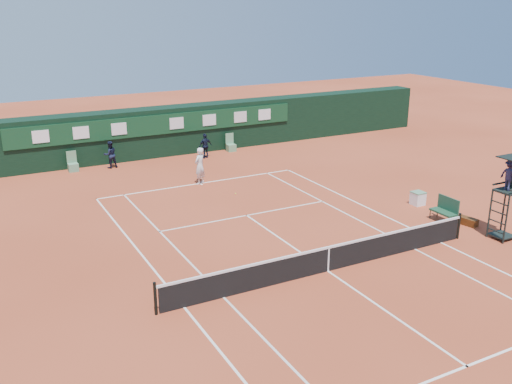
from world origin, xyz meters
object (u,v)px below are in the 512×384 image
umpire_chair (509,181)px  cooler (418,198)px  tennis_net (328,258)px  player (200,166)px  player_bench (446,209)px

umpire_chair → cooler: 5.19m
tennis_net → cooler: size_ratio=20.00×
umpire_chair → player: size_ratio=1.73×
player → cooler: bearing=102.2°
player → player_bench: bearing=93.4°
umpire_chair → cooler: size_ratio=5.30×
umpire_chair → player_bench: 3.19m
tennis_net → player: (-0.00, 11.84, 0.48)m
umpire_chair → player_bench: umpire_chair is taller
tennis_net → player_bench: same height
umpire_chair → player: (-7.99, 12.67, -1.47)m
player_bench → tennis_net: bearing=-167.2°
tennis_net → player_bench: 7.57m
tennis_net → player: 11.85m
player_bench → player: bearing=126.0°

